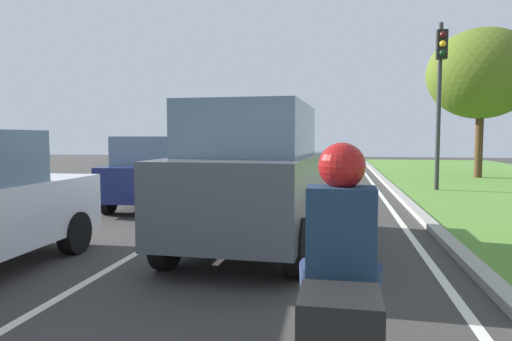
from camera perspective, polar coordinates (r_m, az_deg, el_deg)
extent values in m
plane|color=#383533|center=(12.08, -0.94, -4.23)|extent=(60.00, 60.00, 0.00)
cube|color=silver|center=(12.23, -4.17, -4.12)|extent=(0.12, 32.00, 0.01)
cube|color=silver|center=(11.92, 16.34, -4.50)|extent=(0.12, 32.00, 0.01)
cube|color=#9E9B93|center=(11.98, 18.73, -4.23)|extent=(0.24, 48.00, 0.12)
cube|color=#474C51|center=(7.41, -0.18, -2.32)|extent=(2.08, 4.57, 1.10)
cube|color=slate|center=(7.22, -0.44, 5.06)|extent=(1.81, 2.77, 0.80)
cylinder|color=black|center=(9.17, -3.43, -4.53)|extent=(0.25, 0.77, 0.76)
cylinder|color=black|center=(8.86, 7.56, -4.87)|extent=(0.25, 0.77, 0.76)
cylinder|color=black|center=(6.33, -11.11, -8.57)|extent=(0.25, 0.77, 0.76)
cylinder|color=black|center=(5.87, 4.96, -9.53)|extent=(0.25, 0.77, 0.76)
cylinder|color=black|center=(7.54, -21.61, -7.20)|extent=(0.23, 0.64, 0.64)
cube|color=navy|center=(11.93, -12.03, -1.04)|extent=(1.75, 3.75, 0.80)
cube|color=slate|center=(11.65, -12.51, 2.47)|extent=(1.54, 1.94, 0.68)
cylinder|color=black|center=(13.41, -13.14, -2.21)|extent=(0.24, 0.61, 0.60)
cylinder|color=black|center=(12.93, -6.91, -2.36)|extent=(0.24, 0.61, 0.60)
cylinder|color=black|center=(11.12, -17.92, -3.60)|extent=(0.24, 0.61, 0.60)
cylinder|color=black|center=(10.54, -10.54, -3.89)|extent=(0.24, 0.61, 0.60)
cube|color=black|center=(3.02, 10.33, -19.12)|extent=(0.29, 1.40, 0.36)
ellipsoid|color=black|center=(3.27, 10.42, -13.15)|extent=(0.28, 0.50, 0.24)
cube|color=black|center=(2.41, 10.35, -18.39)|extent=(0.40, 0.40, 0.32)
cylinder|color=black|center=(3.77, 10.33, -18.83)|extent=(0.10, 0.60, 0.60)
cube|color=#192D47|center=(2.79, 10.50, -8.13)|extent=(0.40, 0.26, 0.60)
sphere|color=maroon|center=(2.76, 10.61, 0.55)|extent=(0.28, 0.28, 0.28)
cylinder|color=navy|center=(3.01, 7.06, -14.67)|extent=(0.16, 0.30, 0.45)
cylinder|color=navy|center=(3.01, 13.75, -14.76)|extent=(0.16, 0.30, 0.45)
cylinder|color=#2D2D2D|center=(15.92, 21.74, 7.19)|extent=(0.14, 0.14, 5.37)
cube|color=black|center=(15.96, 22.09, 14.30)|extent=(0.32, 0.24, 0.90)
sphere|color=#3F0F0F|center=(15.88, 22.22, 15.37)|extent=(0.20, 0.20, 0.20)
sphere|color=#F2AD19|center=(15.83, 22.19, 14.38)|extent=(0.20, 0.20, 0.20)
sphere|color=black|center=(15.78, 22.16, 13.38)|extent=(0.20, 0.20, 0.20)
cylinder|color=#4C331E|center=(21.45, 25.93, 2.71)|extent=(0.32, 0.32, 2.74)
ellipsoid|color=#51661E|center=(21.60, 26.20, 10.73)|extent=(4.38, 4.38, 3.72)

